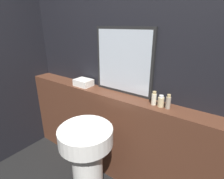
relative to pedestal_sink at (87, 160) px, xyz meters
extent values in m
cube|color=black|center=(0.08, 0.62, 0.72)|extent=(8.00, 0.06, 2.50)
cube|color=#512D1E|center=(0.08, 0.48, -0.03)|extent=(2.78, 0.22, 1.00)
cylinder|color=silver|center=(0.00, 0.00, -0.18)|extent=(0.27, 0.27, 0.71)
cylinder|color=silver|center=(0.00, 0.00, 0.25)|extent=(0.46, 0.46, 0.14)
torus|color=silver|center=(0.00, 0.00, 0.32)|extent=(0.45, 0.45, 0.02)
cube|color=black|center=(-0.01, 0.57, 0.79)|extent=(0.64, 0.03, 0.65)
cube|color=#B2BCC6|center=(-0.01, 0.56, 0.79)|extent=(0.59, 0.02, 0.60)
cube|color=silver|center=(-0.48, 0.48, 0.50)|extent=(0.20, 0.15, 0.08)
cylinder|color=beige|center=(0.37, 0.48, 0.51)|extent=(0.04, 0.04, 0.10)
cylinder|color=tan|center=(0.37, 0.48, 0.58)|extent=(0.03, 0.03, 0.02)
cylinder|color=#C6B284|center=(0.44, 0.48, 0.51)|extent=(0.05, 0.05, 0.08)
cylinder|color=silver|center=(0.44, 0.48, 0.56)|extent=(0.04, 0.04, 0.02)
cylinder|color=gray|center=(0.50, 0.48, 0.51)|extent=(0.04, 0.04, 0.10)
cylinder|color=tan|center=(0.50, 0.48, 0.58)|extent=(0.03, 0.03, 0.02)
camera|label=1|loc=(0.90, -0.86, 1.13)|focal=28.00mm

